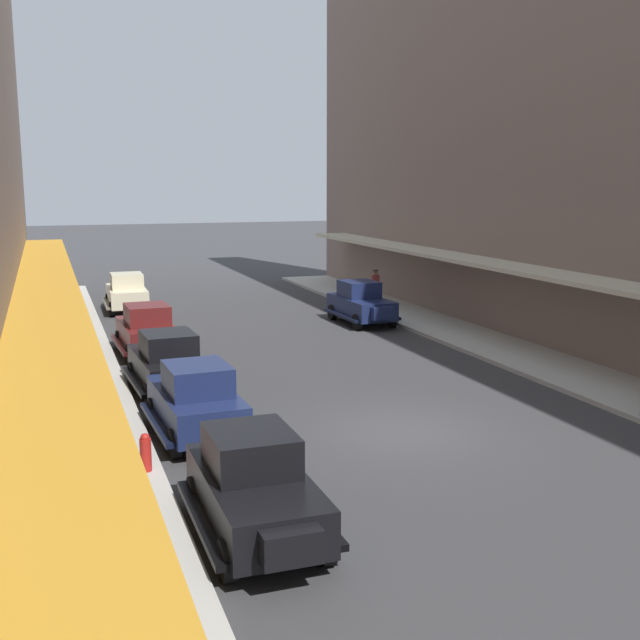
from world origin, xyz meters
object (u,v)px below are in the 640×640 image
parked_car_2 (361,302)px  parked_car_4 (254,484)px  parked_car_1 (147,329)px  pedestrian_1 (72,329)px  parked_car_3 (168,361)px  pedestrian_0 (375,286)px  parked_car_5 (127,292)px  parked_car_0 (196,399)px  fire_hydrant (146,452)px

parked_car_2 → parked_car_4: same height
parked_car_1 → pedestrian_1: parked_car_1 is taller
parked_car_3 → pedestrian_0: size_ratio=2.59×
parked_car_1 → parked_car_5: bearing=88.3°
parked_car_2 → parked_car_0: bearing=-127.0°
parked_car_1 → parked_car_4: bearing=-90.3°
parked_car_5 → fire_hydrant: parked_car_5 is taller
fire_hydrant → parked_car_1: bearing=82.7°
parked_car_0 → fire_hydrant: (-1.50, -2.33, -0.38)m
parked_car_1 → pedestrian_0: 14.05m
parked_car_3 → parked_car_5: (0.38, 15.29, 0.00)m
parked_car_3 → parked_car_0: bearing=-89.4°
parked_car_2 → parked_car_5: size_ratio=1.00×
parked_car_2 → pedestrian_1: bearing=-167.2°
parked_car_5 → fire_hydrant: 21.91m
parked_car_3 → pedestrian_0: (12.14, 12.58, 0.07)m
parked_car_2 → pedestrian_0: parked_car_2 is taller
pedestrian_0 → parked_car_3: bearing=-134.0°
parked_car_5 → pedestrian_1: (-2.82, -9.50, 0.07)m
parked_car_1 → parked_car_4: 15.26m
parked_car_5 → parked_car_0: bearing=-91.0°
parked_car_0 → fire_hydrant: 2.80m
parked_car_5 → parked_car_3: bearing=-91.4°
parked_car_1 → pedestrian_0: size_ratio=2.58×
pedestrian_0 → pedestrian_1: same height
fire_hydrant → pedestrian_0: size_ratio=0.49×
parked_car_2 → pedestrian_0: size_ratio=2.57×
parked_car_3 → parked_car_4: 9.89m
parked_car_4 → pedestrian_0: 25.53m
fire_hydrant → pedestrian_0: bearing=54.6°
parked_car_4 → parked_car_0: bearing=89.5°
parked_car_0 → parked_car_1: (0.03, 9.58, 0.00)m
parked_car_0 → fire_hydrant: bearing=-122.9°
parked_car_1 → parked_car_5: 9.93m
parked_car_1 → fire_hydrant: size_ratio=5.25×
parked_car_1 → parked_car_5: same height
parked_car_0 → parked_car_1: size_ratio=1.00×
parked_car_3 → pedestrian_1: (-2.45, 5.79, 0.07)m
parked_car_4 → pedestrian_1: bearing=98.9°
parked_car_4 → fire_hydrant: 3.67m
parked_car_0 → parked_car_3: 4.21m
parked_car_1 → pedestrian_1: bearing=170.4°
parked_car_1 → parked_car_2: (9.61, 3.18, 0.00)m
parked_car_5 → pedestrian_0: (11.76, -2.71, 0.07)m
fire_hydrant → parked_car_0: bearing=57.1°
parked_car_1 → parked_car_3: (-0.07, -5.37, 0.00)m
parked_car_4 → fire_hydrant: size_ratio=5.20×
parked_car_0 → parked_car_2: (9.64, 12.76, 0.00)m
parked_car_3 → pedestrian_1: bearing=112.9°
parked_car_0 → parked_car_3: bearing=90.6°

